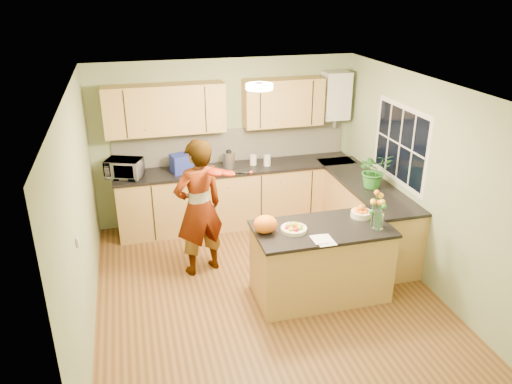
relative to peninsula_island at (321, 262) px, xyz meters
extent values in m
plane|color=brown|center=(-0.62, 0.20, -0.46)|extent=(4.50, 4.50, 0.00)
cube|color=silver|center=(-0.62, 0.20, 2.04)|extent=(4.00, 4.50, 0.02)
cube|color=gray|center=(-0.62, 2.45, 0.79)|extent=(4.00, 0.02, 2.50)
cube|color=gray|center=(-0.62, -2.05, 0.79)|extent=(4.00, 0.02, 2.50)
cube|color=gray|center=(-2.62, 0.20, 0.79)|extent=(0.02, 4.50, 2.50)
cube|color=gray|center=(1.38, 0.20, 0.79)|extent=(0.02, 4.50, 2.50)
cube|color=#A57D42|center=(-0.52, 2.15, -0.01)|extent=(3.60, 0.60, 0.90)
cube|color=black|center=(-0.52, 2.14, 0.46)|extent=(3.64, 0.62, 0.04)
cube|color=#A57D42|center=(1.08, 1.05, -0.01)|extent=(0.60, 2.20, 0.90)
cube|color=black|center=(1.07, 1.05, 0.46)|extent=(0.62, 2.24, 0.04)
cube|color=beige|center=(-0.52, 2.44, 0.74)|extent=(3.60, 0.02, 0.52)
cube|color=#A57D42|center=(-1.52, 2.28, 1.39)|extent=(1.70, 0.34, 0.70)
cube|color=#A57D42|center=(0.23, 2.28, 1.39)|extent=(1.20, 0.34, 0.70)
cube|color=silver|center=(1.08, 2.29, 1.44)|extent=(0.40, 0.30, 0.72)
cylinder|color=#ACACB0|center=(1.08, 2.29, 1.04)|extent=(0.06, 0.06, 0.20)
cube|color=silver|center=(1.37, 0.80, 1.09)|extent=(0.01, 1.30, 1.05)
cube|color=black|center=(1.37, 0.80, 1.09)|extent=(0.01, 1.18, 0.92)
cube|color=silver|center=(-2.61, -0.40, 0.84)|extent=(0.02, 0.09, 0.09)
cylinder|color=#FFEABF|center=(-0.62, 0.50, 2.00)|extent=(0.30, 0.30, 0.06)
cylinder|color=silver|center=(-0.62, 0.50, 2.03)|extent=(0.10, 0.10, 0.02)
cube|color=#A57D42|center=(0.00, 0.00, -0.02)|extent=(1.55, 0.77, 0.87)
cube|color=black|center=(0.00, 0.00, 0.43)|extent=(1.59, 0.81, 0.04)
cylinder|color=#EFE4BF|center=(-0.35, 0.00, 0.48)|extent=(0.30, 0.30, 0.04)
cylinder|color=#EFE4BF|center=(0.55, 0.15, 0.49)|extent=(0.25, 0.25, 0.07)
cylinder|color=silver|center=(0.60, -0.18, 0.57)|extent=(0.11, 0.11, 0.23)
ellipsoid|color=orange|center=(-0.67, 0.05, 0.56)|extent=(0.33, 0.30, 0.21)
cube|color=white|center=(-0.10, -0.30, 0.46)|extent=(0.19, 0.26, 0.01)
imported|color=tan|center=(-1.29, 0.91, 0.44)|extent=(0.76, 0.62, 1.80)
imported|color=silver|center=(-2.16, 2.13, 0.62)|extent=(0.58, 0.49, 0.27)
cube|color=navy|center=(-1.33, 2.14, 0.62)|extent=(0.38, 0.32, 0.27)
cylinder|color=#ACACB0|center=(-0.65, 2.13, 0.61)|extent=(0.18, 0.18, 0.24)
sphere|color=black|center=(-0.65, 2.13, 0.77)|extent=(0.09, 0.09, 0.09)
cylinder|color=#EFE4BF|center=(-0.26, 2.17, 0.56)|extent=(0.13, 0.13, 0.16)
cylinder|color=silver|center=(-0.07, 2.09, 0.57)|extent=(0.11, 0.11, 0.16)
imported|color=#2D7928|center=(1.08, 0.89, 0.73)|extent=(0.45, 0.40, 0.49)
camera|label=1|loc=(-2.04, -4.75, 3.07)|focal=35.00mm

